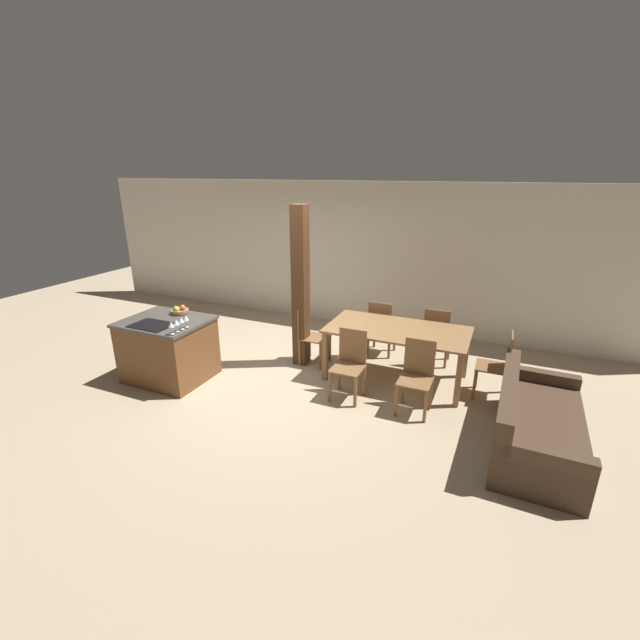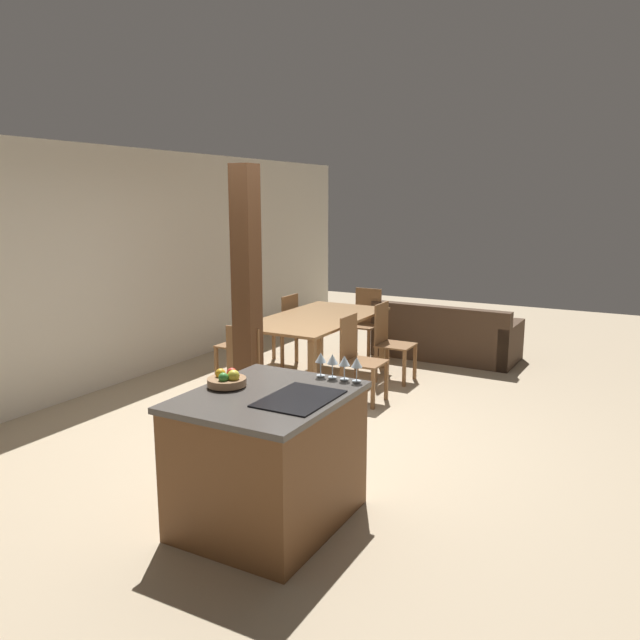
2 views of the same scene
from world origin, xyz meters
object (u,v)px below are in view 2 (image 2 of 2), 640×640
Objects in this scene: kitchen_island at (268,458)px; dining_chair_near_left at (358,357)px; wine_glass_near at (357,363)px; timber_post at (247,297)px; dining_chair_far_right at (283,328)px; dining_chair_foot_end at (365,321)px; couch at (445,339)px; dining_chair_far_left at (243,342)px; dining_chair_near_right at (390,341)px; dining_chair_head_end at (250,369)px; dining_table at (317,324)px; fruit_bowl at (227,380)px; wine_glass_end at (321,358)px; wine_glass_middle at (344,361)px; wine_glass_far at (332,360)px.

dining_chair_near_left is (2.57, 0.55, 0.03)m from kitchen_island.
timber_post reaches higher than wine_glass_near.
dining_chair_far_right reaches higher than kitchen_island.
dining_chair_foot_end is 1.12m from couch.
dining_chair_far_left is at bearing -112.41° from dining_chair_foot_end.
dining_chair_near_right is 1.00× the size of dining_chair_head_end.
fruit_bowl is at bearing -162.02° from dining_table.
dining_chair_far_left is 1.95m from dining_chair_foot_end.
dining_chair_near_right is at bearing -59.23° from dining_table.
couch is at bearing 9.11° from wine_glass_near.
wine_glass_near is at bearing 100.76° from couch.
dining_chair_near_right is 1.39m from couch.
dining_chair_far_right is (0.44, 0.74, -0.21)m from dining_table.
timber_post is (-1.93, 0.67, 0.74)m from dining_chair_near_right.
timber_post is at bearing 75.75° from couch.
wine_glass_end reaches higher than couch.
dining_table is 0.89m from dining_chair_near_right.
dining_chair_near_right is (0.89, 0.00, 0.00)m from dining_chair_near_left.
dining_chair_head_end is 0.38× the size of timber_post.
kitchen_island is 0.59m from fruit_bowl.
wine_glass_middle is 0.09× the size of couch.
timber_post is at bearing 54.33° from wine_glass_far.
wine_glass_end is at bearing 90.00° from wine_glass_far.
couch is at bearing -6.64° from dining_chair_near_left.
dining_chair_near_right is (3.46, 0.55, 0.03)m from kitchen_island.
timber_post reaches higher than dining_table.
wine_glass_middle is at bearing -67.54° from dining_chair_foot_end.
dining_chair_foot_end reaches higher than couch.
wine_glass_end is at bearing -127.49° from timber_post.
dining_chair_near_right is (2.96, 0.67, -0.55)m from wine_glass_end.
wine_glass_near is 1.00× the size of wine_glass_end.
couch is (2.24, -1.75, -0.22)m from dining_chair_far_left.
dining_table is (3.02, 0.98, -0.26)m from fruit_bowl.
dining_chair_far_right is (0.89, 0.00, 0.00)m from dining_chair_far_left.
timber_post reaches higher than dining_chair_near_left.
dining_table is at bearing 32.49° from wine_glass_middle.
timber_post is at bearing 38.01° from dining_chair_far_left.
dining_chair_far_right is 2.22m from timber_post.
dining_chair_head_end is at bearing 29.53° from timber_post.
wine_glass_far is at bearing 90.00° from wine_glass_middle.
wine_glass_near is (0.50, -0.72, 0.09)m from fruit_bowl.
wine_glass_end is (0.00, 0.19, 0.00)m from wine_glass_middle.
kitchen_island is 6.90× the size of wine_glass_middle.
dining_table is (2.52, 1.70, -0.35)m from wine_glass_near.
kitchen_island is 6.90× the size of wine_glass_near.
dining_chair_head_end is at bearing 39.03° from dining_chair_far_left.
kitchen_island is at bearing -73.50° from dining_chair_foot_end.
wine_glass_far is 0.18× the size of dining_chair_near_right.
dining_chair_far_right reaches higher than dining_table.
dining_chair_head_end is 3.32m from couch.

